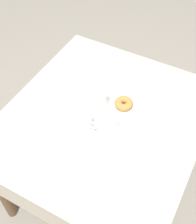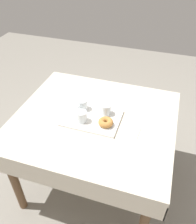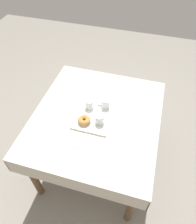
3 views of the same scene
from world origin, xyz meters
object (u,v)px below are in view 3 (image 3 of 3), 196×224
serving_tray (95,114)px  tea_mug_left (105,103)px  water_glass_far (89,104)px  sugar_donut_left (84,120)px  donut_plate_left (84,122)px  water_glass_near (100,119)px  paper_napkin (78,141)px  dining_table (96,123)px

serving_tray → tea_mug_left: tea_mug_left is taller
water_glass_far → sugar_donut_left: (0.17, 0.01, -0.01)m
donut_plate_left → serving_tray: bearing=156.5°
tea_mug_left → donut_plate_left: bearing=-28.3°
water_glass_near → serving_tray: bearing=-141.7°
tea_mug_left → sugar_donut_left: bearing=-28.3°
serving_tray → paper_napkin: 0.30m
donut_plate_left → paper_napkin: size_ratio=0.87×
serving_tray → dining_table: bearing=58.8°
serving_tray → paper_napkin: serving_tray is taller
paper_napkin → tea_mug_left: bearing=165.0°
tea_mug_left → paper_napkin: (0.40, -0.11, -0.05)m
tea_mug_left → paper_napkin: bearing=-15.0°
dining_table → paper_napkin: size_ratio=9.32×
dining_table → donut_plate_left: bearing=-32.8°
paper_napkin → donut_plate_left: bearing=-176.4°
tea_mug_left → paper_napkin: 0.41m
dining_table → water_glass_near: water_glass_near is taller
dining_table → water_glass_near: 0.18m
dining_table → paper_napkin: 0.31m
serving_tray → water_glass_far: size_ratio=4.89×
serving_tray → water_glass_near: (0.08, 0.07, 0.05)m
tea_mug_left → water_glass_far: same height
serving_tray → water_glass_near: 0.12m
tea_mug_left → water_glass_far: bearing=-70.2°
serving_tray → paper_napkin: size_ratio=3.24×
tea_mug_left → sugar_donut_left: (0.22, -0.12, -0.01)m
water_glass_near → donut_plate_left: 0.13m
water_glass_far → sugar_donut_left: water_glass_far is taller
serving_tray → donut_plate_left: 0.13m
tea_mug_left → donut_plate_left: (0.22, -0.12, -0.04)m
tea_mug_left → water_glass_far: size_ratio=1.37×
sugar_donut_left → water_glass_near: bearing=106.1°
paper_napkin → dining_table: bearing=168.5°
water_glass_far → tea_mug_left: bearing=109.8°
tea_mug_left → water_glass_near: same height
donut_plate_left → paper_napkin: (0.18, 0.01, -0.02)m
water_glass_near → sugar_donut_left: 0.12m
water_glass_near → donut_plate_left: size_ratio=0.76×
donut_plate_left → paper_napkin: bearing=3.6°
dining_table → paper_napkin: (0.29, -0.06, 0.10)m
sugar_donut_left → tea_mug_left: bearing=151.7°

